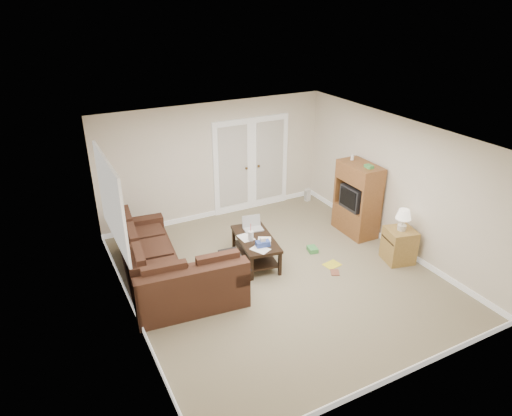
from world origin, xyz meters
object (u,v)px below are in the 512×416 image
sectional_sofa (166,270)px  side_cabinet (399,243)px  coffee_table (256,248)px  tv_armoire (357,199)px

sectional_sofa → side_cabinet: 4.18m
side_cabinet → sectional_sofa: bearing=177.4°
coffee_table → tv_armoire: 2.38m
tv_armoire → side_cabinet: 1.31m
sectional_sofa → tv_armoire: 4.04m
sectional_sofa → tv_armoire: tv_armoire is taller
coffee_table → side_cabinet: (2.32, -1.19, 0.10)m
sectional_sofa → side_cabinet: size_ratio=2.70×
coffee_table → tv_armoire: size_ratio=0.81×
sectional_sofa → tv_armoire: bearing=7.3°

